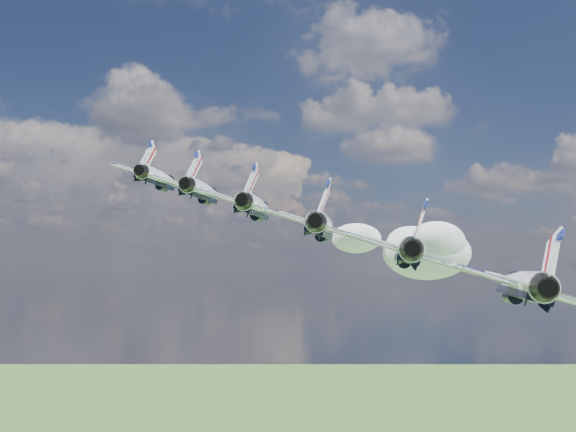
{
  "coord_description": "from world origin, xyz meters",
  "views": [
    {
      "loc": [
        -17.72,
        -56.69,
        153.62
      ],
      "look_at": [
        -17.13,
        12.0,
        158.95
      ],
      "focal_mm": 40.0,
      "sensor_mm": 36.0,
      "label": 1
    }
  ],
  "objects_px": {
    "jet_0": "(160,178)",
    "jet_2": "(257,207)",
    "jet_4": "(408,251)",
    "jet_5": "(521,284)",
    "jet_1": "(204,191)",
    "jet_3": "(323,226)"
  },
  "relations": [
    {
      "from": "jet_1",
      "to": "jet_2",
      "type": "xyz_separation_m",
      "value": [
        7.04,
        -7.92,
        -2.7
      ]
    },
    {
      "from": "jet_0",
      "to": "jet_2",
      "type": "xyz_separation_m",
      "value": [
        14.08,
        -15.84,
        -5.41
      ]
    },
    {
      "from": "jet_0",
      "to": "jet_4",
      "type": "bearing_deg",
      "value": -39.74
    },
    {
      "from": "jet_0",
      "to": "jet_2",
      "type": "relative_size",
      "value": 1.0
    },
    {
      "from": "jet_0",
      "to": "jet_3",
      "type": "distance_m",
      "value": 32.81
    },
    {
      "from": "jet_5",
      "to": "jet_1",
      "type": "bearing_deg",
      "value": 140.26
    },
    {
      "from": "jet_0",
      "to": "jet_2",
      "type": "bearing_deg",
      "value": -39.74
    },
    {
      "from": "jet_0",
      "to": "jet_3",
      "type": "relative_size",
      "value": 1.0
    },
    {
      "from": "jet_1",
      "to": "jet_4",
      "type": "bearing_deg",
      "value": -39.74
    },
    {
      "from": "jet_4",
      "to": "jet_5",
      "type": "relative_size",
      "value": 1.0
    },
    {
      "from": "jet_4",
      "to": "jet_1",
      "type": "bearing_deg",
      "value": 140.26
    },
    {
      "from": "jet_3",
      "to": "jet_5",
      "type": "height_order",
      "value": "jet_3"
    },
    {
      "from": "jet_0",
      "to": "jet_1",
      "type": "relative_size",
      "value": 1.0
    },
    {
      "from": "jet_3",
      "to": "jet_4",
      "type": "height_order",
      "value": "jet_3"
    },
    {
      "from": "jet_2",
      "to": "jet_3",
      "type": "relative_size",
      "value": 1.0
    },
    {
      "from": "jet_0",
      "to": "jet_4",
      "type": "relative_size",
      "value": 1.0
    },
    {
      "from": "jet_1",
      "to": "jet_4",
      "type": "xyz_separation_m",
      "value": [
        21.11,
        -23.76,
        -8.11
      ]
    },
    {
      "from": "jet_0",
      "to": "jet_4",
      "type": "height_order",
      "value": "jet_0"
    },
    {
      "from": "jet_3",
      "to": "jet_5",
      "type": "distance_m",
      "value": 21.87
    },
    {
      "from": "jet_2",
      "to": "jet_5",
      "type": "bearing_deg",
      "value": -39.74
    },
    {
      "from": "jet_1",
      "to": "jet_5",
      "type": "height_order",
      "value": "jet_1"
    },
    {
      "from": "jet_3",
      "to": "jet_4",
      "type": "xyz_separation_m",
      "value": [
        7.04,
        -7.92,
        -2.7
      ]
    }
  ]
}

